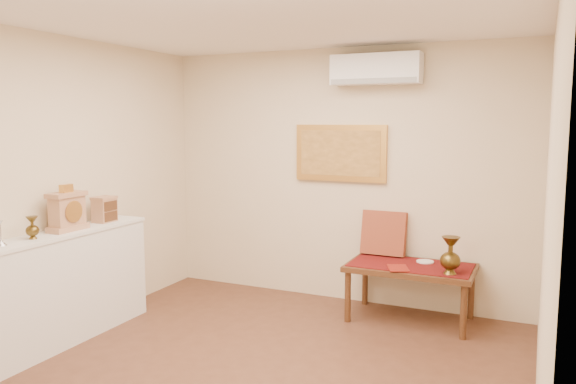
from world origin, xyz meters
The scene contains 17 objects.
ceiling centered at (0.00, 0.00, 2.70)m, with size 4.50×4.50×0.00m, color white.
wall_back centered at (0.00, 2.25, 1.35)m, with size 4.00×0.02×2.70m, color beige.
wall_left centered at (-2.00, 0.00, 1.35)m, with size 0.02×4.50×2.70m, color beige.
wall_right centered at (2.00, 0.00, 1.35)m, with size 0.02×4.50×2.70m, color beige.
candlestick centered at (-1.83, -0.48, 1.08)m, with size 0.09×0.09×0.20m, color silver, non-canonical shape.
brass_urn_small centered at (-1.81, -0.20, 1.10)m, with size 0.11×0.11×0.24m, color brown, non-canonical shape.
table_cloth centered at (0.85, 1.88, 0.55)m, with size 1.14×0.59×0.01m, color #611010.
brass_urn_tall centered at (1.24, 1.70, 0.77)m, with size 0.19×0.19×0.42m, color brown, non-canonical shape.
plate centered at (0.96, 2.03, 0.56)m, with size 0.17×0.17×0.01m, color white.
menu centered at (0.77, 1.67, 0.56)m, with size 0.18×0.25×0.01m, color maroon.
cushion centered at (0.50, 2.17, 0.79)m, with size 0.46×0.10×0.46m, color maroon.
display_ledge centered at (-1.82, 0.00, 0.49)m, with size 0.37×2.02×0.98m.
mantel_clock centered at (-1.81, 0.18, 1.15)m, with size 0.17×0.36×0.41m.
wooden_chest centered at (-1.82, 0.65, 1.10)m, with size 0.16×0.21×0.24m.
low_table centered at (0.85, 1.88, 0.48)m, with size 1.20×0.70×0.55m.
painting centered at (0.00, 2.22, 1.60)m, with size 1.00×0.06×0.60m.
ac_unit centered at (0.40, 2.12, 2.45)m, with size 0.90×0.25×0.30m.
Camera 1 is at (1.96, -3.44, 1.93)m, focal length 35.00 mm.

